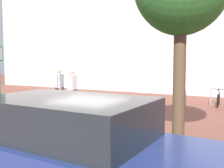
# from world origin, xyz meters

# --- Properties ---
(ground_plane) EXTENTS (60.00, 60.00, 0.00)m
(ground_plane) POSITION_xyz_m (0.00, 0.00, 0.00)
(ground_plane) COLOR brown
(building_facade) EXTENTS (28.00, 1.20, 10.00)m
(building_facade) POSITION_xyz_m (0.00, 8.51, 5.00)
(building_facade) COLOR silver
(building_facade) RESTS_ON ground
(planter_strip) EXTENTS (7.00, 1.10, 0.16)m
(planter_strip) POSITION_xyz_m (0.33, -2.11, 0.08)
(planter_strip) COLOR #336028
(planter_strip) RESTS_ON ground
(bike_at_sign) EXTENTS (1.68, 0.42, 0.86)m
(bike_at_sign) POSITION_xyz_m (-2.23, -1.98, 0.35)
(bike_at_sign) COLOR black
(bike_at_sign) RESTS_ON ground
(bollard_steel) EXTENTS (0.16, 0.16, 0.90)m
(bollard_steel) POSITION_xyz_m (2.80, 3.35, 0.45)
(bollard_steel) COLOR #ADADB2
(bollard_steel) RESTS_ON ground
(person_shirt_white) EXTENTS (0.35, 0.61, 1.72)m
(person_shirt_white) POSITION_xyz_m (-2.61, 1.54, 0.98)
(person_shirt_white) COLOR #2D2D38
(person_shirt_white) RESTS_ON ground
(person_shirt_blue) EXTENTS (0.36, 0.61, 1.72)m
(person_shirt_blue) POSITION_xyz_m (-1.44, 0.96, 0.98)
(person_shirt_blue) COLOR #383342
(person_shirt_blue) RESTS_ON ground
(car_navy_sedan) EXTENTS (4.36, 2.13, 1.54)m
(car_navy_sedan) POSITION_xyz_m (3.28, -5.29, 0.76)
(car_navy_sedan) COLOR navy
(car_navy_sedan) RESTS_ON ground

